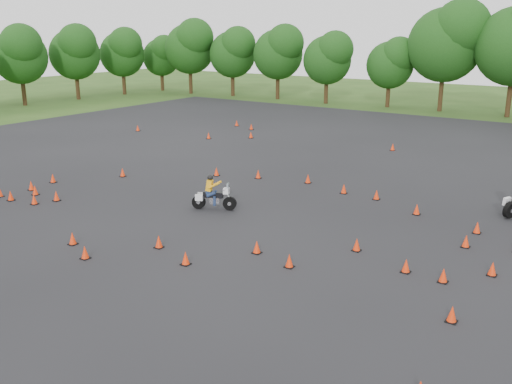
# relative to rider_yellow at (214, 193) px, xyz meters

# --- Properties ---
(ground) EXTENTS (140.00, 140.00, 0.00)m
(ground) POSITION_rel_rider_yellow_xyz_m (2.29, -4.08, -0.78)
(ground) COLOR #2D5119
(ground) RESTS_ON ground
(asphalt_pad) EXTENTS (62.00, 62.00, 0.00)m
(asphalt_pad) POSITION_rel_rider_yellow_xyz_m (2.29, 1.92, -0.77)
(asphalt_pad) COLOR black
(asphalt_pad) RESTS_ON ground
(traffic_cones) EXTENTS (36.45, 33.10, 0.45)m
(traffic_cones) POSITION_rel_rider_yellow_xyz_m (2.28, 0.19, -0.55)
(traffic_cones) COLOR #FF340A
(traffic_cones) RESTS_ON asphalt_pad
(rider_yellow) EXTENTS (2.08, 1.41, 1.55)m
(rider_yellow) POSITION_rel_rider_yellow_xyz_m (0.00, 0.00, 0.00)
(rider_yellow) COLOR #F3A715
(rider_yellow) RESTS_ON ground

